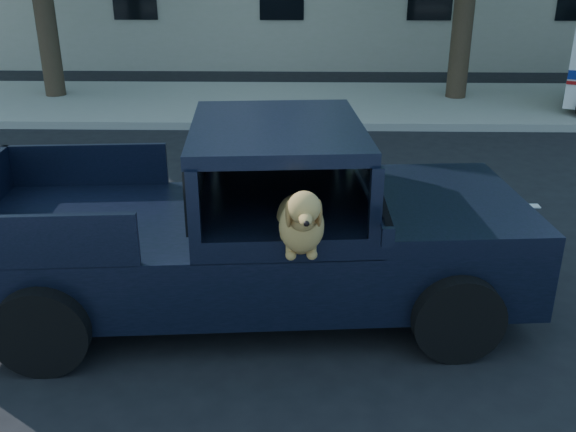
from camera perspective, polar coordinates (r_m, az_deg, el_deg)
ground at (r=5.94m, az=-14.56°, el=-11.13°), size 120.00×120.00×0.00m
far_sidewalk at (r=14.36m, az=-5.13°, el=9.97°), size 60.00×4.00×0.15m
lane_stripes at (r=8.75m, az=3.99°, el=1.04°), size 21.60×0.14×0.01m
pickup_truck at (r=6.09m, az=-3.97°, el=-2.87°), size 5.19×2.72×1.81m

